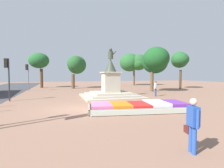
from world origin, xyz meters
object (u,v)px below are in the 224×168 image
object	(u,v)px
pedestrian_near_planter	(156,87)
traffic_light_mid_block	(7,71)
flower_planter	(139,107)
statue_monument	(111,88)
pedestrian_with_handbag	(193,122)
traffic_light_far_corner	(28,72)

from	to	relation	value
pedestrian_near_planter	traffic_light_mid_block	bearing A→B (deg)	177.26
flower_planter	statue_monument	world-z (taller)	statue_monument
statue_monument	pedestrian_near_planter	size ratio (longest dim) A/B	3.44
statue_monument	pedestrian_with_handbag	distance (m)	12.99
flower_planter	traffic_light_mid_block	xyz separation A→B (m)	(-9.10, 6.95, 2.35)
statue_monument	pedestrian_near_planter	xyz separation A→B (m)	(4.84, -0.65, 0.04)
traffic_light_far_corner	statue_monument	bearing A→B (deg)	-47.42
traffic_light_mid_block	traffic_light_far_corner	xyz separation A→B (m)	(0.08, 9.98, 0.04)
statue_monument	flower_planter	bearing A→B (deg)	-91.50
pedestrian_with_handbag	pedestrian_near_planter	size ratio (longest dim) A/B	0.98
traffic_light_mid_block	traffic_light_far_corner	size ratio (longest dim) A/B	0.98
pedestrian_near_planter	statue_monument	bearing A→B (deg)	172.38
flower_planter	pedestrian_with_handbag	xyz separation A→B (m)	(-1.22, -5.99, 0.67)
flower_planter	traffic_light_far_corner	bearing A→B (deg)	118.03
statue_monument	pedestrian_with_handbag	size ratio (longest dim) A/B	3.52
statue_monument	pedestrian_near_planter	bearing A→B (deg)	-7.62
traffic_light_mid_block	pedestrian_near_planter	distance (m)	14.22
traffic_light_mid_block	traffic_light_far_corner	world-z (taller)	traffic_light_far_corner
statue_monument	pedestrian_near_planter	distance (m)	4.88
flower_planter	pedestrian_near_planter	world-z (taller)	pedestrian_near_planter
traffic_light_mid_block	pedestrian_near_planter	bearing A→B (deg)	-2.74
pedestrian_near_planter	pedestrian_with_handbag	bearing A→B (deg)	-116.98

